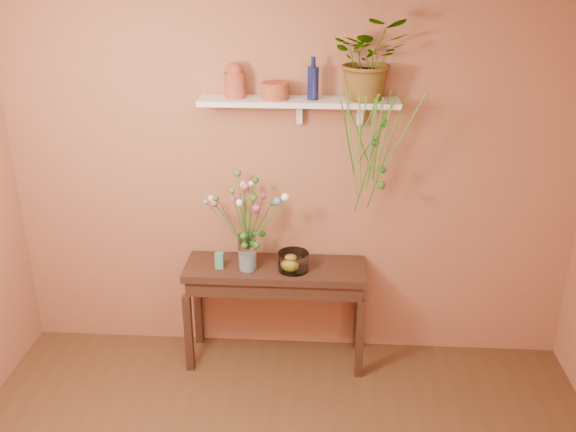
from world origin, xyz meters
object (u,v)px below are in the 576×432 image
(spider_plant, at_px, (370,58))
(bouquet, at_px, (248,208))
(glass_bowl, at_px, (293,262))
(sideboard, at_px, (275,280))
(blue_bottle, at_px, (313,82))
(terracotta_jug, at_px, (235,81))
(glass_vase, at_px, (247,255))

(spider_plant, relative_size, bouquet, 0.90)
(bouquet, height_order, glass_bowl, bouquet)
(bouquet, bearing_deg, sideboard, 20.39)
(blue_bottle, bearing_deg, glass_bowl, -130.29)
(blue_bottle, distance_m, glass_bowl, 1.23)
(terracotta_jug, relative_size, spider_plant, 0.44)
(sideboard, height_order, bouquet, bouquet)
(sideboard, distance_m, terracotta_jug, 1.42)
(sideboard, bearing_deg, blue_bottle, 19.30)
(terracotta_jug, xyz_separation_m, blue_bottle, (0.51, -0.02, 0.00))
(spider_plant, distance_m, glass_bowl, 1.45)
(blue_bottle, relative_size, glass_bowl, 1.26)
(sideboard, distance_m, bouquet, 0.60)
(blue_bottle, xyz_separation_m, spider_plant, (0.35, 0.03, 0.15))
(sideboard, height_order, spider_plant, spider_plant)
(glass_vase, distance_m, glass_bowl, 0.32)
(spider_plant, relative_size, glass_bowl, 2.42)
(spider_plant, height_order, glass_bowl, spider_plant)
(blue_bottle, bearing_deg, glass_vase, -161.43)
(sideboard, height_order, glass_bowl, glass_bowl)
(spider_plant, xyz_separation_m, glass_bowl, (-0.47, -0.16, -1.37))
(terracotta_jug, distance_m, spider_plant, 0.87)
(terracotta_jug, distance_m, bouquet, 0.83)
(blue_bottle, relative_size, bouquet, 0.47)
(spider_plant, distance_m, bouquet, 1.24)
(glass_vase, xyz_separation_m, glass_bowl, (0.32, 0.01, -0.05))
(terracotta_jug, distance_m, blue_bottle, 0.51)
(spider_plant, xyz_separation_m, glass_vase, (-0.79, -0.18, -1.32))
(terracotta_jug, bearing_deg, blue_bottle, -2.65)
(blue_bottle, xyz_separation_m, bouquet, (-0.42, -0.15, -0.81))
(bouquet, bearing_deg, glass_bowl, 2.71)
(spider_plant, bearing_deg, bouquet, -166.89)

